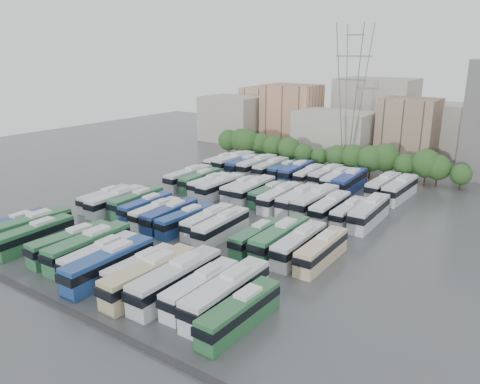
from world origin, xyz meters
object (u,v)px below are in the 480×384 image
Objects in this scene: bus_r2_s1 at (189,177)px; bus_r1_s6 at (186,220)px; bus_r1_s7 at (208,221)px; bus_r3_s8 at (326,176)px; bus_r3_s5 at (285,170)px; bus_r0_s4 at (71,243)px; bus_r3_s1 at (234,162)px; bus_r3_s3 at (257,166)px; bus_r0_s1 at (31,227)px; bus_r1_s5 at (170,215)px; bus_r0_s11 at (201,288)px; bus_r2_s10 at (315,201)px; bus_r1_s4 at (156,212)px; bus_r1_s10 at (256,237)px; bus_r2_s6 at (254,190)px; bus_r0_s8 at (140,268)px; bus_r2_s5 at (240,188)px; bus_r2_s9 at (298,199)px; bus_r0_s5 at (89,247)px; bus_r1_s3 at (146,207)px; bus_r2_s4 at (220,187)px; bus_r1_s1 at (116,201)px; bus_r0_s9 at (150,276)px; bus_r3_s12 at (383,186)px; bus_r3_s9 at (336,180)px; bus_r3_s4 at (271,168)px; bus_r2_s11 at (330,207)px; bus_r1_s8 at (222,226)px; bus_r3_s0 at (221,162)px; bus_r0_s13 at (240,313)px; bus_r2_s3 at (209,184)px; bus_r1_s11 at (280,238)px; bus_r1_s13 at (322,250)px; bus_r0_s10 at (176,279)px; bus_r0_s7 at (109,264)px; bus_r2_s13 at (369,212)px; bus_r3_s10 at (350,182)px; bus_r2_s12 at (349,212)px; bus_r1_s12 at (299,244)px; bus_r0_s2 at (35,236)px; bus_r1_s0 at (105,198)px; bus_r0_s12 at (227,294)px; bus_r0_s6 at (100,256)px.

bus_r1_s6 is at bearing -50.15° from bus_r2_s1.
bus_r1_s7 is 36.76m from bus_r3_s8.
bus_r0_s4 is at bearing -92.02° from bus_r3_s5.
bus_r3_s3 is at bearing 4.07° from bus_r3_s1.
bus_r1_s5 is at bearing 52.73° from bus_r0_s1.
bus_r2_s10 reaches higher than bus_r0_s11.
bus_r1_s4 is (-0.07, 16.63, -0.24)m from bus_r0_s4.
bus_r0_s11 is at bearing -79.01° from bus_r1_s10.
bus_r2_s6 is at bearing -58.38° from bus_r3_s3.
bus_r2_s5 is at bearing 105.68° from bus_r0_s8.
bus_r2_s9 is (26.37, -0.31, -0.05)m from bus_r2_s1.
bus_r0_s4 is 0.93× the size of bus_r0_s5.
bus_r0_s5 is 1.11× the size of bus_r1_s5.
bus_r0_s5 reaches higher than bus_r1_s3.
bus_r1_s1 is at bearing -117.79° from bus_r2_s4.
bus_r0_s9 is 1.04× the size of bus_r3_s12.
bus_r0_s8 is 52.44m from bus_r3_s9.
bus_r2_s6 is 1.02× the size of bus_r3_s9.
bus_r2_s10 reaches higher than bus_r3_s4.
bus_r3_s12 reaches higher than bus_r2_s11.
bus_r0_s11 is at bearing 14.55° from bus_r0_s9.
bus_r0_s4 reaches higher than bus_r1_s8.
bus_r3_s5 is at bearing 104.80° from bus_r0_s9.
bus_r0_s13 is at bearing -50.98° from bus_r3_s0.
bus_r0_s13 reaches higher than bus_r2_s3.
bus_r1_s11 is (23.33, 1.39, 0.35)m from bus_r1_s4.
bus_r0_s10 is at bearing -119.98° from bus_r1_s13.
bus_r0_s4 is 41.38m from bus_r2_s10.
bus_r1_s7 is at bearing 164.44° from bus_r1_s8.
bus_r3_s1 is at bearing 152.35° from bus_r2_s10.
bus_r0_s13 is (19.73, 0.33, -0.21)m from bus_r0_s7.
bus_r2_s13 is (9.98, 18.93, 0.34)m from bus_r1_s10.
bus_r3_s1 is 0.99× the size of bus_r3_s10.
bus_r3_s0 is 0.92× the size of bus_r3_s9.
bus_r3_s1 is (-36.38, 17.67, 0.38)m from bus_r2_s12.
bus_r1_s12 is at bearing 0.25° from bus_r1_s4.
bus_r3_s10 is (33.09, -0.31, 0.34)m from bus_r3_s0.
bus_r1_s7 reaches higher than bus_r2_s12.
bus_r0_s8 is 0.80× the size of bus_r0_s9.
bus_r0_s4 is at bearing -91.22° from bus_r3_s4.
bus_r3_s3 reaches higher than bus_r0_s2.
bus_r3_s10 is (-6.73, 16.77, 0.40)m from bus_r2_s12.
bus_r0_s7 is 27.79m from bus_r1_s13.
bus_r1_s7 is 40.12m from bus_r3_s1.
bus_r1_s6 is 38.73m from bus_r3_s8.
bus_r1_s0 is 35.39m from bus_r2_s9.
bus_r0_s12 is at bearing -49.17° from bus_r1_s7.
bus_r1_s8 is at bearing -52.46° from bus_r3_s0.
bus_r2_s3 is at bearing 168.16° from bus_r2_s4.
bus_r0_s6 is 1.00× the size of bus_r0_s13.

